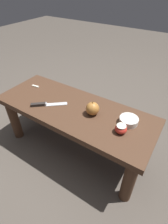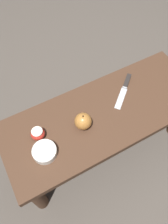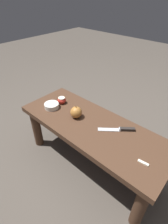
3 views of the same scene
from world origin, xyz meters
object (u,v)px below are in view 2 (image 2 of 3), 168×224
(knife, at_px, (125,86))
(bowl, at_px, (45,152))
(apple_whole, at_px, (83,121))
(wooden_bench, at_px, (104,120))
(apple_cut, at_px, (38,134))

(knife, xyz_separation_m, bowl, (0.55, 0.15, 0.01))
(apple_whole, distance_m, bowl, 0.23)
(bowl, bearing_deg, knife, -165.08)
(wooden_bench, distance_m, apple_whole, 0.19)
(bowl, bearing_deg, apple_cut, -94.51)
(knife, xyz_separation_m, apple_cut, (0.54, 0.05, 0.02))
(apple_cut, bearing_deg, knife, -174.89)
(knife, distance_m, apple_whole, 0.34)
(knife, relative_size, bowl, 1.81)
(knife, bearing_deg, apple_cut, -35.07)
(wooden_bench, relative_size, bowl, 9.80)
(wooden_bench, relative_size, knife, 5.41)
(wooden_bench, xyz_separation_m, bowl, (0.37, 0.06, 0.10))
(knife, xyz_separation_m, apple_whole, (0.33, 0.10, 0.03))
(knife, bearing_deg, apple_whole, -22.73)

